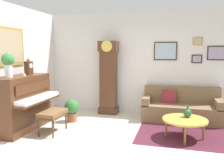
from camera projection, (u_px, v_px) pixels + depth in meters
The scene contains 13 objects.
ground_plane at pixel (117, 147), 4.44m from camera, with size 6.40×6.00×0.10m, color beige.
wall_back at pixel (138, 64), 6.53m from camera, with size 5.30×0.13×2.80m.
area_rug at pixel (188, 136), 4.89m from camera, with size 2.10×1.50×0.01m, color #4C1E2D.
piano at pixel (22, 103), 5.20m from camera, with size 0.87×1.44×1.22m.
piano_bench at pixel (53, 114), 5.02m from camera, with size 0.42×0.70×0.48m.
grandfather_clock at pixel (108, 80), 6.52m from camera, with size 0.52×0.34×2.03m.
couch at pixel (181, 108), 5.94m from camera, with size 1.90×0.80×0.84m.
coffee_table at pixel (185, 120), 4.68m from camera, with size 0.88×0.88×0.41m.
mantel_clock at pixel (29, 67), 5.37m from camera, with size 0.13×0.18×0.38m.
flower_vase at pixel (8, 62), 4.70m from camera, with size 0.26×0.26×0.58m.
teacup at pixel (24, 75), 5.04m from camera, with size 0.12×0.12×0.06m.
green_jug at pixel (187, 113), 4.78m from camera, with size 0.17×0.17×0.24m.
potted_plant at pixel (72, 109), 5.83m from camera, with size 0.36×0.36×0.56m.
Camera 1 is at (1.01, -4.11, 1.75)m, focal length 37.63 mm.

